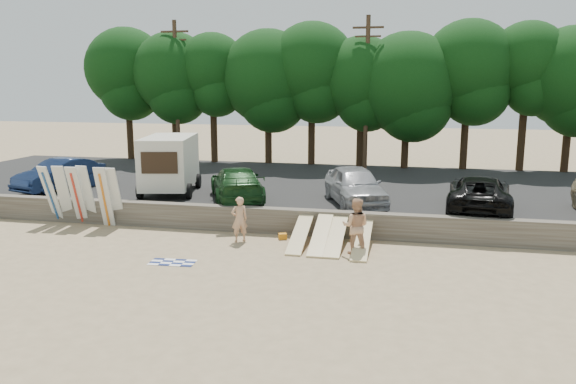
{
  "coord_description": "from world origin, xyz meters",
  "views": [
    {
      "loc": [
        4.66,
        -17.83,
        5.77
      ],
      "look_at": [
        0.09,
        3.0,
        1.67
      ],
      "focal_mm": 35.0,
      "sensor_mm": 36.0,
      "label": 1
    }
  ],
  "objects_px": {
    "car_0": "(60,175)",
    "car_2": "(355,185)",
    "box_trailer": "(170,162)",
    "beachgoer_a": "(239,219)",
    "car_3": "(479,193)",
    "beachgoer_b": "(356,226)",
    "cooler": "(336,237)",
    "car_1": "(237,184)"
  },
  "relations": [
    {
      "from": "car_0",
      "to": "car_2",
      "type": "height_order",
      "value": "car_2"
    },
    {
      "from": "car_2",
      "to": "beachgoer_b",
      "type": "height_order",
      "value": "car_2"
    },
    {
      "from": "car_1",
      "to": "cooler",
      "type": "height_order",
      "value": "car_1"
    },
    {
      "from": "car_1",
      "to": "car_3",
      "type": "height_order",
      "value": "car_1"
    },
    {
      "from": "car_3",
      "to": "box_trailer",
      "type": "bearing_deg",
      "value": 2.25
    },
    {
      "from": "beachgoer_a",
      "to": "beachgoer_b",
      "type": "xyz_separation_m",
      "value": [
        4.36,
        -0.6,
        0.12
      ]
    },
    {
      "from": "beachgoer_a",
      "to": "beachgoer_b",
      "type": "relative_size",
      "value": 0.87
    },
    {
      "from": "car_0",
      "to": "cooler",
      "type": "bearing_deg",
      "value": 1.13
    },
    {
      "from": "car_1",
      "to": "beachgoer_a",
      "type": "distance_m",
      "value": 4.27
    },
    {
      "from": "box_trailer",
      "to": "car_3",
      "type": "xyz_separation_m",
      "value": [
        13.84,
        -0.9,
        -0.78
      ]
    },
    {
      "from": "box_trailer",
      "to": "beachgoer_b",
      "type": "xyz_separation_m",
      "value": [
        9.31,
        -5.58,
        -1.22
      ]
    },
    {
      "from": "box_trailer",
      "to": "beachgoer_a",
      "type": "bearing_deg",
      "value": -57.61
    },
    {
      "from": "car_0",
      "to": "beachgoer_a",
      "type": "relative_size",
      "value": 2.66
    },
    {
      "from": "car_2",
      "to": "cooler",
      "type": "bearing_deg",
      "value": -116.27
    },
    {
      "from": "box_trailer",
      "to": "cooler",
      "type": "relative_size",
      "value": 11.99
    },
    {
      "from": "car_3",
      "to": "car_0",
      "type": "bearing_deg",
      "value": 4.37
    },
    {
      "from": "box_trailer",
      "to": "car_2",
      "type": "height_order",
      "value": "box_trailer"
    },
    {
      "from": "car_3",
      "to": "cooler",
      "type": "xyz_separation_m",
      "value": [
        -5.4,
        -3.2,
        -1.26
      ]
    },
    {
      "from": "car_3",
      "to": "beachgoer_a",
      "type": "xyz_separation_m",
      "value": [
        -8.89,
        -4.07,
        -0.57
      ]
    },
    {
      "from": "car_0",
      "to": "beachgoer_b",
      "type": "bearing_deg",
      "value": -3.22
    },
    {
      "from": "car_1",
      "to": "beachgoer_b",
      "type": "height_order",
      "value": "car_1"
    },
    {
      "from": "car_1",
      "to": "car_2",
      "type": "relative_size",
      "value": 1.06
    },
    {
      "from": "car_2",
      "to": "beachgoer_b",
      "type": "relative_size",
      "value": 2.47
    },
    {
      "from": "beachgoer_b",
      "to": "cooler",
      "type": "height_order",
      "value": "beachgoer_b"
    },
    {
      "from": "box_trailer",
      "to": "car_3",
      "type": "bearing_deg",
      "value": -16.18
    },
    {
      "from": "beachgoer_a",
      "to": "box_trailer",
      "type": "bearing_deg",
      "value": -77.63
    },
    {
      "from": "car_2",
      "to": "car_3",
      "type": "distance_m",
      "value": 5.06
    },
    {
      "from": "car_1",
      "to": "beachgoer_a",
      "type": "bearing_deg",
      "value": 85.44
    },
    {
      "from": "beachgoer_a",
      "to": "car_2",
      "type": "bearing_deg",
      "value": -164.46
    },
    {
      "from": "car_0",
      "to": "beachgoer_b",
      "type": "distance_m",
      "value": 15.82
    },
    {
      "from": "car_3",
      "to": "beachgoer_a",
      "type": "distance_m",
      "value": 9.8
    },
    {
      "from": "car_3",
      "to": "cooler",
      "type": "distance_m",
      "value": 6.4
    },
    {
      "from": "car_0",
      "to": "beachgoer_a",
      "type": "distance_m",
      "value": 11.55
    },
    {
      "from": "car_0",
      "to": "cooler",
      "type": "distance_m",
      "value": 14.61
    },
    {
      "from": "car_3",
      "to": "beachgoer_b",
      "type": "height_order",
      "value": "car_3"
    },
    {
      "from": "car_3",
      "to": "car_1",
      "type": "bearing_deg",
      "value": 6.35
    },
    {
      "from": "car_3",
      "to": "beachgoer_a",
      "type": "relative_size",
      "value": 3.05
    },
    {
      "from": "car_0",
      "to": "car_3",
      "type": "height_order",
      "value": "car_0"
    },
    {
      "from": "box_trailer",
      "to": "beachgoer_a",
      "type": "height_order",
      "value": "box_trailer"
    },
    {
      "from": "car_0",
      "to": "beachgoer_a",
      "type": "xyz_separation_m",
      "value": [
        10.57,
        -4.62,
        -0.59
      ]
    },
    {
      "from": "car_1",
      "to": "car_0",
      "type": "bearing_deg",
      "value": -27.07
    },
    {
      "from": "beachgoer_b",
      "to": "box_trailer",
      "type": "bearing_deg",
      "value": -30.65
    }
  ]
}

